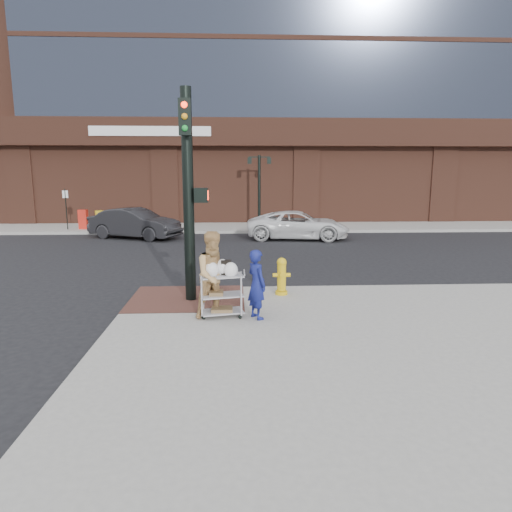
{
  "coord_description": "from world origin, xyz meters",
  "views": [
    {
      "loc": [
        0.59,
        -10.11,
        3.25
      ],
      "look_at": [
        1.1,
        0.66,
        1.25
      ],
      "focal_mm": 32.0,
      "sensor_mm": 36.0,
      "label": 1
    }
  ],
  "objects_px": {
    "traffic_signal_pole": "(189,190)",
    "minivan_white": "(298,225)",
    "woman_blue": "(257,284)",
    "fire_hydrant": "(282,276)",
    "lamp_post": "(259,183)",
    "sedan_dark": "(135,223)",
    "utility_cart": "(222,291)",
    "pedestrian_tan": "(215,275)"
  },
  "relations": [
    {
      "from": "lamp_post",
      "to": "sedan_dark",
      "type": "distance_m",
      "value": 7.49
    },
    {
      "from": "lamp_post",
      "to": "pedestrian_tan",
      "type": "height_order",
      "value": "lamp_post"
    },
    {
      "from": "pedestrian_tan",
      "to": "fire_hydrant",
      "type": "distance_m",
      "value": 2.44
    },
    {
      "from": "woman_blue",
      "to": "minivan_white",
      "type": "relative_size",
      "value": 0.3
    },
    {
      "from": "utility_cart",
      "to": "woman_blue",
      "type": "bearing_deg",
      "value": -11.44
    },
    {
      "from": "lamp_post",
      "to": "traffic_signal_pole",
      "type": "height_order",
      "value": "traffic_signal_pole"
    },
    {
      "from": "lamp_post",
      "to": "minivan_white",
      "type": "relative_size",
      "value": 0.81
    },
    {
      "from": "lamp_post",
      "to": "traffic_signal_pole",
      "type": "xyz_separation_m",
      "value": [
        -2.48,
        -15.23,
        0.21
      ]
    },
    {
      "from": "sedan_dark",
      "to": "minivan_white",
      "type": "xyz_separation_m",
      "value": [
        7.99,
        -0.58,
        -0.06
      ]
    },
    {
      "from": "traffic_signal_pole",
      "to": "utility_cart",
      "type": "bearing_deg",
      "value": -59.99
    },
    {
      "from": "minivan_white",
      "to": "utility_cart",
      "type": "bearing_deg",
      "value": 172.85
    },
    {
      "from": "fire_hydrant",
      "to": "utility_cart",
      "type": "bearing_deg",
      "value": -130.13
    },
    {
      "from": "woman_blue",
      "to": "fire_hydrant",
      "type": "distance_m",
      "value": 2.05
    },
    {
      "from": "lamp_post",
      "to": "woman_blue",
      "type": "relative_size",
      "value": 2.68
    },
    {
      "from": "sedan_dark",
      "to": "fire_hydrant",
      "type": "height_order",
      "value": "sedan_dark"
    },
    {
      "from": "woman_blue",
      "to": "utility_cart",
      "type": "xyz_separation_m",
      "value": [
        -0.75,
        0.15,
        -0.18
      ]
    },
    {
      "from": "utility_cart",
      "to": "lamp_post",
      "type": "bearing_deg",
      "value": 84.14
    },
    {
      "from": "pedestrian_tan",
      "to": "utility_cart",
      "type": "bearing_deg",
      "value": -11.32
    },
    {
      "from": "woman_blue",
      "to": "pedestrian_tan",
      "type": "relative_size",
      "value": 0.8
    },
    {
      "from": "sedan_dark",
      "to": "lamp_post",
      "type": "bearing_deg",
      "value": -37.37
    },
    {
      "from": "sedan_dark",
      "to": "fire_hydrant",
      "type": "distance_m",
      "value": 12.79
    },
    {
      "from": "woman_blue",
      "to": "utility_cart",
      "type": "bearing_deg",
      "value": 49.17
    },
    {
      "from": "lamp_post",
      "to": "fire_hydrant",
      "type": "xyz_separation_m",
      "value": [
        -0.23,
        -14.82,
        -1.98
      ]
    },
    {
      "from": "sedan_dark",
      "to": "fire_hydrant",
      "type": "bearing_deg",
      "value": -128.48
    },
    {
      "from": "minivan_white",
      "to": "fire_hydrant",
      "type": "xyz_separation_m",
      "value": [
        -1.91,
        -10.67,
        -0.05
      ]
    },
    {
      "from": "woman_blue",
      "to": "pedestrian_tan",
      "type": "xyz_separation_m",
      "value": [
        -0.89,
        0.12,
        0.19
      ]
    },
    {
      "from": "traffic_signal_pole",
      "to": "minivan_white",
      "type": "bearing_deg",
      "value": 69.43
    },
    {
      "from": "pedestrian_tan",
      "to": "minivan_white",
      "type": "relative_size",
      "value": 0.38
    },
    {
      "from": "traffic_signal_pole",
      "to": "lamp_post",
      "type": "bearing_deg",
      "value": 80.76
    },
    {
      "from": "minivan_white",
      "to": "lamp_post",
      "type": "bearing_deg",
      "value": 30.06
    },
    {
      "from": "minivan_white",
      "to": "fire_hydrant",
      "type": "distance_m",
      "value": 10.84
    },
    {
      "from": "traffic_signal_pole",
      "to": "fire_hydrant",
      "type": "height_order",
      "value": "traffic_signal_pole"
    },
    {
      "from": "pedestrian_tan",
      "to": "woman_blue",
      "type": "bearing_deg",
      "value": -30.75
    },
    {
      "from": "lamp_post",
      "to": "minivan_white",
      "type": "bearing_deg",
      "value": -68.01
    },
    {
      "from": "pedestrian_tan",
      "to": "fire_hydrant",
      "type": "xyz_separation_m",
      "value": [
        1.61,
        1.78,
        -0.45
      ]
    },
    {
      "from": "sedan_dark",
      "to": "minivan_white",
      "type": "bearing_deg",
      "value": -71.06
    },
    {
      "from": "utility_cart",
      "to": "sedan_dark",
      "type": "bearing_deg",
      "value": 109.53
    },
    {
      "from": "traffic_signal_pole",
      "to": "sedan_dark",
      "type": "height_order",
      "value": "traffic_signal_pole"
    },
    {
      "from": "lamp_post",
      "to": "woman_blue",
      "type": "xyz_separation_m",
      "value": [
        -0.95,
        -16.72,
        -1.72
      ]
    },
    {
      "from": "traffic_signal_pole",
      "to": "woman_blue",
      "type": "height_order",
      "value": "traffic_signal_pole"
    },
    {
      "from": "minivan_white",
      "to": "woman_blue",
      "type": "bearing_deg",
      "value": 176.24
    },
    {
      "from": "woman_blue",
      "to": "fire_hydrant",
      "type": "relative_size",
      "value": 1.57
    }
  ]
}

